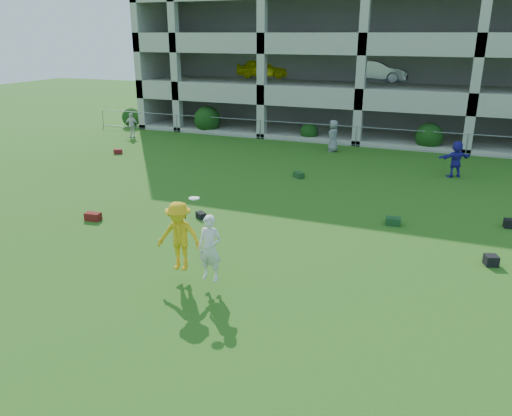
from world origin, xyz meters
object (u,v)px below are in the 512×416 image
at_px(bystander_d, 456,159).
at_px(crate_d, 491,260).
at_px(frisbee_contest, 186,239).
at_px(bystander_b, 131,125).
at_px(parking_garage, 385,37).
at_px(bystander_c, 333,136).

relative_size(bystander_d, crate_d, 4.79).
bearing_deg(frisbee_contest, bystander_d, 65.05).
distance_m(bystander_d, frisbee_contest, 15.03).
relative_size(bystander_b, parking_garage, 0.05).
bearing_deg(bystander_d, bystander_c, -57.69).
bearing_deg(crate_d, bystander_d, 97.24).
bearing_deg(bystander_c, bystander_b, -93.99).
bearing_deg(bystander_d, parking_garage, -100.12).
bearing_deg(bystander_b, bystander_c, -7.42).
relative_size(bystander_c, parking_garage, 0.06).
height_order(frisbee_contest, parking_garage, parking_garage).
height_order(bystander_c, crate_d, bystander_c).
bearing_deg(bystander_d, bystander_b, -39.01).
bearing_deg(bystander_d, crate_d, 64.93).
distance_m(bystander_b, bystander_c, 12.84).
xyz_separation_m(bystander_d, parking_garage, (-5.53, 13.55, 5.18)).
distance_m(bystander_b, bystander_d, 19.39).
height_order(bystander_d, frisbee_contest, frisbee_contest).
distance_m(crate_d, frisbee_contest, 8.66).
xyz_separation_m(bystander_d, frisbee_contest, (-6.34, -13.62, 0.40)).
bearing_deg(frisbee_contest, crate_d, 28.52).
bearing_deg(bystander_c, bystander_d, 57.09).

